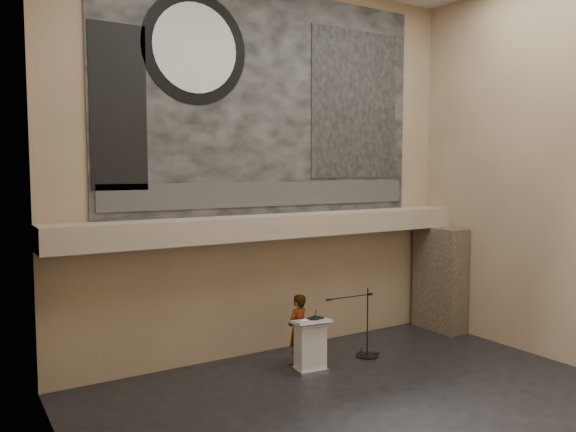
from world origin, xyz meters
TOP-DOWN VIEW (x-y plane):
  - floor at (0.00, 0.00)m, footprint 10.00×10.00m
  - wall_back at (0.00, 4.00)m, footprint 10.00×0.02m
  - wall_left at (-5.00, 0.00)m, footprint 0.02×8.00m
  - wall_right at (5.00, 0.00)m, footprint 0.02×8.00m
  - soffit at (0.00, 3.60)m, footprint 10.00×0.80m
  - sprinkler_left at (-1.60, 3.55)m, footprint 0.04×0.04m
  - sprinkler_right at (1.90, 3.55)m, footprint 0.04×0.04m
  - banner at (0.00, 3.97)m, footprint 8.00×0.05m
  - banner_text_strip at (0.00, 3.93)m, footprint 7.76×0.02m
  - banner_clock_rim at (-1.80, 3.93)m, footprint 2.30×0.02m
  - banner_clock_face at (-1.80, 3.91)m, footprint 1.84×0.02m
  - banner_building_print at (2.40, 3.93)m, footprint 2.60×0.02m
  - banner_brick_print at (-3.40, 3.93)m, footprint 1.10×0.02m
  - stone_pier at (4.65, 3.15)m, footprint 0.60×1.40m
  - lectern at (0.02, 2.34)m, footprint 0.80×0.61m
  - binder at (0.13, 2.32)m, footprint 0.34×0.30m
  - papers at (-0.09, 2.28)m, footprint 0.26×0.31m
  - speaker_person at (-0.02, 2.78)m, footprint 0.66×0.55m
  - mic_stand at (1.61, 2.47)m, footprint 1.36×0.52m

SIDE VIEW (x-z plane):
  - floor at x=0.00m, z-range 0.00..0.00m
  - mic_stand at x=1.61m, z-range -0.56..1.00m
  - lectern at x=0.02m, z-range -0.02..1.12m
  - speaker_person at x=-0.02m, z-range 0.00..1.55m
  - papers at x=-0.09m, z-range 1.10..1.10m
  - binder at x=0.13m, z-range 1.10..1.14m
  - stone_pier at x=4.65m, z-range 0.00..2.70m
  - sprinkler_left at x=-1.60m, z-range 2.64..2.70m
  - sprinkler_right at x=1.90m, z-range 2.64..2.70m
  - soffit at x=0.00m, z-range 2.70..3.20m
  - banner_text_strip at x=0.00m, z-range 3.38..3.93m
  - wall_back at x=0.00m, z-range 0.00..8.50m
  - wall_left at x=-5.00m, z-range 0.00..8.50m
  - wall_right at x=5.00m, z-range 0.00..8.50m
  - banner_brick_print at x=-3.40m, z-range 3.80..7.00m
  - banner at x=0.00m, z-range 3.20..8.20m
  - banner_building_print at x=2.40m, z-range 4.00..7.60m
  - banner_clock_rim at x=-1.80m, z-range 5.55..7.85m
  - banner_clock_face at x=-1.80m, z-range 5.78..7.62m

